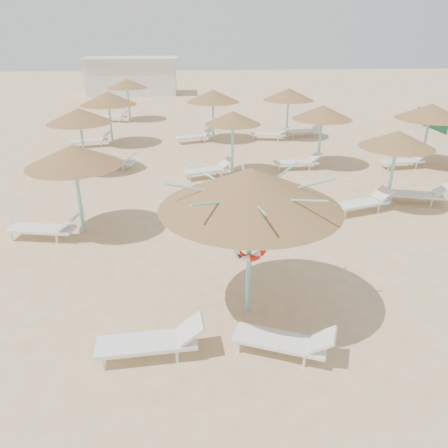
{
  "coord_description": "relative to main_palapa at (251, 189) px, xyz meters",
  "views": [
    {
      "loc": [
        -1.02,
        -7.98,
        5.67
      ],
      "look_at": [
        -0.22,
        1.71,
        1.3
      ],
      "focal_mm": 35.0,
      "sensor_mm": 36.0,
      "label": 1
    }
  ],
  "objects": [
    {
      "name": "main_palapa",
      "position": [
        0.0,
        0.0,
        0.0
      ],
      "size": [
        3.63,
        3.63,
        3.25
      ],
      "color": "#7AD4C9",
      "rests_on": "ground"
    },
    {
      "name": "lounger_main_a",
      "position": [
        -1.94,
        -1.3,
        -2.49
      ],
      "size": [
        2.04,
        0.74,
        0.73
      ],
      "rotation": [
        0.0,
        0.0,
        0.07
      ],
      "color": "white",
      "rests_on": "ground"
    },
    {
      "name": "palapa_field",
      "position": [
        2.45,
        11.45,
        -0.52
      ],
      "size": [
        21.81,
        20.38,
        2.73
      ],
      "color": "#7AD4C9",
      "rests_on": "ground"
    },
    {
      "name": "ground",
      "position": [
        -0.16,
        0.08,
        -2.83
      ],
      "size": [
        120.0,
        120.0,
        0.0
      ],
      "primitive_type": "plane",
      "color": "#D8B784",
      "rests_on": "ground"
    },
    {
      "name": "service_hut",
      "position": [
        -6.16,
        35.08,
        -1.19
      ],
      "size": [
        8.4,
        4.4,
        3.25
      ],
      "color": "silver",
      "rests_on": "ground"
    },
    {
      "name": "lounger_main_b",
      "position": [
        0.53,
        -1.47,
        -2.51
      ],
      "size": [
        1.95,
        1.24,
        0.68
      ],
      "rotation": [
        0.0,
        0.0,
        -0.39
      ],
      "color": "white",
      "rests_on": "ground"
    }
  ]
}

